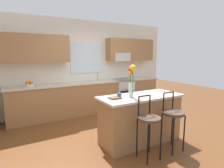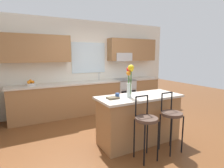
{
  "view_description": "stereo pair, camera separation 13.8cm",
  "coord_description": "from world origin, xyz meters",
  "px_view_note": "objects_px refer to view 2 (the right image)",
  "views": [
    {
      "loc": [
        -2.1,
        -3.19,
        1.69
      ],
      "look_at": [
        0.04,
        0.55,
        1.0
      ],
      "focal_mm": 29.26,
      "sensor_mm": 36.0,
      "label": 1
    },
    {
      "loc": [
        -1.98,
        -3.26,
        1.69
      ],
      "look_at": [
        0.04,
        0.55,
        1.0
      ],
      "focal_mm": 29.26,
      "sensor_mm": 36.0,
      "label": 2
    }
  ],
  "objects_px": {
    "oven_range": "(124,93)",
    "cookbook": "(113,98)",
    "flower_vase": "(130,78)",
    "bar_stool_middle": "(171,117)",
    "fruit_bowl_oranges": "(31,84)",
    "bar_stool_near": "(146,122)",
    "kitchen_island": "(139,119)",
    "mug_ceramic": "(117,95)"
  },
  "relations": [
    {
      "from": "oven_range",
      "to": "fruit_bowl_oranges",
      "type": "height_order",
      "value": "fruit_bowl_oranges"
    },
    {
      "from": "kitchen_island",
      "to": "fruit_bowl_oranges",
      "type": "height_order",
      "value": "fruit_bowl_oranges"
    },
    {
      "from": "kitchen_island",
      "to": "bar_stool_middle",
      "type": "relative_size",
      "value": 1.58
    },
    {
      "from": "oven_range",
      "to": "cookbook",
      "type": "relative_size",
      "value": 4.6
    },
    {
      "from": "kitchen_island",
      "to": "cookbook",
      "type": "distance_m",
      "value": 0.74
    },
    {
      "from": "mug_ceramic",
      "to": "cookbook",
      "type": "bearing_deg",
      "value": -169.65
    },
    {
      "from": "bar_stool_near",
      "to": "flower_vase",
      "type": "bearing_deg",
      "value": 87.12
    },
    {
      "from": "oven_range",
      "to": "mug_ceramic",
      "type": "distance_m",
      "value": 2.63
    },
    {
      "from": "bar_stool_middle",
      "to": "cookbook",
      "type": "height_order",
      "value": "bar_stool_middle"
    },
    {
      "from": "bar_stool_near",
      "to": "cookbook",
      "type": "xyz_separation_m",
      "value": [
        -0.29,
        0.59,
        0.3
      ]
    },
    {
      "from": "cookbook",
      "to": "kitchen_island",
      "type": "bearing_deg",
      "value": -2.59
    },
    {
      "from": "kitchen_island",
      "to": "fruit_bowl_oranges",
      "type": "bearing_deg",
      "value": 128.32
    },
    {
      "from": "oven_range",
      "to": "bar_stool_near",
      "type": "distance_m",
      "value": 3.02
    },
    {
      "from": "fruit_bowl_oranges",
      "to": "cookbook",
      "type": "bearing_deg",
      "value": -61.58
    },
    {
      "from": "flower_vase",
      "to": "cookbook",
      "type": "distance_m",
      "value": 0.47
    },
    {
      "from": "bar_stool_near",
      "to": "mug_ceramic",
      "type": "distance_m",
      "value": 0.71
    },
    {
      "from": "mug_ceramic",
      "to": "fruit_bowl_oranges",
      "type": "distance_m",
      "value": 2.52
    },
    {
      "from": "bar_stool_near",
      "to": "flower_vase",
      "type": "relative_size",
      "value": 1.74
    },
    {
      "from": "cookbook",
      "to": "oven_range",
      "type": "bearing_deg",
      "value": 54.32
    },
    {
      "from": "bar_stool_middle",
      "to": "fruit_bowl_oranges",
      "type": "xyz_separation_m",
      "value": [
        -2.02,
        2.77,
        0.34
      ]
    },
    {
      "from": "bar_stool_near",
      "to": "mug_ceramic",
      "type": "height_order",
      "value": "bar_stool_near"
    },
    {
      "from": "kitchen_island",
      "to": "bar_stool_near",
      "type": "bearing_deg",
      "value": -116.13
    },
    {
      "from": "fruit_bowl_oranges",
      "to": "oven_range",
      "type": "bearing_deg",
      "value": -0.6
    },
    {
      "from": "bar_stool_middle",
      "to": "cookbook",
      "type": "distance_m",
      "value": 1.07
    },
    {
      "from": "oven_range",
      "to": "kitchen_island",
      "type": "relative_size",
      "value": 0.56
    },
    {
      "from": "mug_ceramic",
      "to": "oven_range",
      "type": "bearing_deg",
      "value": 55.96
    },
    {
      "from": "bar_stool_middle",
      "to": "cookbook",
      "type": "bearing_deg",
      "value": 145.07
    },
    {
      "from": "fruit_bowl_oranges",
      "to": "bar_stool_middle",
      "type": "bearing_deg",
      "value": -53.88
    },
    {
      "from": "kitchen_island",
      "to": "fruit_bowl_oranges",
      "type": "relative_size",
      "value": 6.86
    },
    {
      "from": "kitchen_island",
      "to": "mug_ceramic",
      "type": "height_order",
      "value": "mug_ceramic"
    },
    {
      "from": "bar_stool_middle",
      "to": "flower_vase",
      "type": "height_order",
      "value": "flower_vase"
    },
    {
      "from": "kitchen_island",
      "to": "flower_vase",
      "type": "xyz_separation_m",
      "value": [
        -0.25,
        -0.03,
        0.81
      ]
    },
    {
      "from": "oven_range",
      "to": "cookbook",
      "type": "bearing_deg",
      "value": -125.68
    },
    {
      "from": "bar_stool_middle",
      "to": "cookbook",
      "type": "relative_size",
      "value": 5.21
    },
    {
      "from": "bar_stool_near",
      "to": "bar_stool_middle",
      "type": "relative_size",
      "value": 1.0
    },
    {
      "from": "oven_range",
      "to": "bar_stool_middle",
      "type": "distance_m",
      "value": 2.84
    },
    {
      "from": "flower_vase",
      "to": "fruit_bowl_oranges",
      "type": "relative_size",
      "value": 2.5
    },
    {
      "from": "kitchen_island",
      "to": "bar_stool_middle",
      "type": "height_order",
      "value": "bar_stool_middle"
    },
    {
      "from": "kitchen_island",
      "to": "cookbook",
      "type": "height_order",
      "value": "cookbook"
    },
    {
      "from": "flower_vase",
      "to": "mug_ceramic",
      "type": "xyz_separation_m",
      "value": [
        -0.21,
        0.07,
        -0.31
      ]
    },
    {
      "from": "flower_vase",
      "to": "cookbook",
      "type": "xyz_separation_m",
      "value": [
        -0.32,
        0.05,
        -0.34
      ]
    },
    {
      "from": "oven_range",
      "to": "kitchen_island",
      "type": "distance_m",
      "value": 2.39
    }
  ]
}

